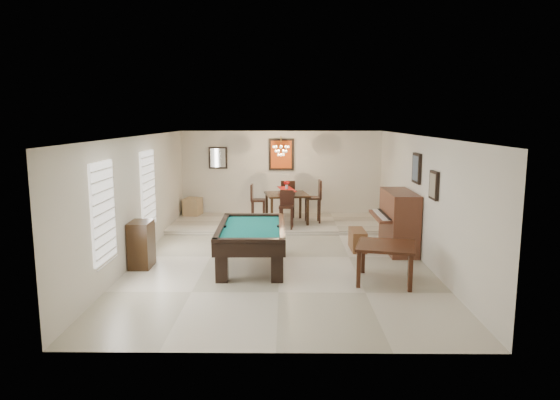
{
  "coord_description": "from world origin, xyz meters",
  "views": [
    {
      "loc": [
        0.11,
        -10.47,
        2.96
      ],
      "look_at": [
        0.0,
        0.6,
        1.15
      ],
      "focal_mm": 32.0,
      "sensor_mm": 36.0,
      "label": 1
    }
  ],
  "objects_px": {
    "dining_chair_north": "(288,199)",
    "flower_vase": "(287,185)",
    "apothecary_chest": "(141,244)",
    "square_table": "(385,263)",
    "chandelier": "(281,147)",
    "piano_bench": "(358,240)",
    "dining_chair_south": "(286,210)",
    "pool_table": "(252,247)",
    "corner_bench": "(193,206)",
    "dining_chair_west": "(258,203)",
    "dining_chair_east": "(313,201)",
    "upright_piano": "(392,221)",
    "dining_table": "(287,206)"
  },
  "relations": [
    {
      "from": "square_table",
      "to": "dining_table",
      "type": "height_order",
      "value": "dining_table"
    },
    {
      "from": "flower_vase",
      "to": "dining_chair_north",
      "type": "bearing_deg",
      "value": 87.81
    },
    {
      "from": "dining_chair_east",
      "to": "chandelier",
      "type": "distance_m",
      "value": 1.73
    },
    {
      "from": "square_table",
      "to": "dining_chair_south",
      "type": "xyz_separation_m",
      "value": [
        -1.8,
        3.95,
        0.26
      ]
    },
    {
      "from": "dining_chair_north",
      "to": "dining_chair_east",
      "type": "relative_size",
      "value": 0.93
    },
    {
      "from": "pool_table",
      "to": "flower_vase",
      "type": "height_order",
      "value": "flower_vase"
    },
    {
      "from": "dining_chair_north",
      "to": "flower_vase",
      "type": "bearing_deg",
      "value": 84.68
    },
    {
      "from": "dining_chair_south",
      "to": "chandelier",
      "type": "xyz_separation_m",
      "value": [
        -0.15,
        0.91,
        1.59
      ]
    },
    {
      "from": "flower_vase",
      "to": "chandelier",
      "type": "height_order",
      "value": "chandelier"
    },
    {
      "from": "square_table",
      "to": "chandelier",
      "type": "height_order",
      "value": "chandelier"
    },
    {
      "from": "pool_table",
      "to": "dining_chair_north",
      "type": "distance_m",
      "value": 4.6
    },
    {
      "from": "piano_bench",
      "to": "corner_bench",
      "type": "distance_m",
      "value": 5.64
    },
    {
      "from": "dining_chair_north",
      "to": "dining_chair_east",
      "type": "xyz_separation_m",
      "value": [
        0.69,
        -0.73,
        0.04
      ]
    },
    {
      "from": "dining_chair_north",
      "to": "dining_chair_east",
      "type": "bearing_deg",
      "value": 130.52
    },
    {
      "from": "piano_bench",
      "to": "square_table",
      "type": "bearing_deg",
      "value": -85.57
    },
    {
      "from": "flower_vase",
      "to": "dining_chair_south",
      "type": "bearing_deg",
      "value": -90.79
    },
    {
      "from": "pool_table",
      "to": "apothecary_chest",
      "type": "relative_size",
      "value": 2.6
    },
    {
      "from": "piano_bench",
      "to": "apothecary_chest",
      "type": "height_order",
      "value": "apothecary_chest"
    },
    {
      "from": "square_table",
      "to": "corner_bench",
      "type": "bearing_deg",
      "value": 128.39
    },
    {
      "from": "square_table",
      "to": "dining_chair_south",
      "type": "distance_m",
      "value": 4.35
    },
    {
      "from": "apothecary_chest",
      "to": "flower_vase",
      "type": "bearing_deg",
      "value": 52.7
    },
    {
      "from": "square_table",
      "to": "dining_table",
      "type": "relative_size",
      "value": 0.91
    },
    {
      "from": "square_table",
      "to": "upright_piano",
      "type": "bearing_deg",
      "value": 75.47
    },
    {
      "from": "square_table",
      "to": "chandelier",
      "type": "distance_m",
      "value": 5.55
    },
    {
      "from": "square_table",
      "to": "flower_vase",
      "type": "relative_size",
      "value": 4.22
    },
    {
      "from": "pool_table",
      "to": "dining_chair_east",
      "type": "height_order",
      "value": "dining_chair_east"
    },
    {
      "from": "dining_chair_south",
      "to": "upright_piano",
      "type": "bearing_deg",
      "value": -30.42
    },
    {
      "from": "dining_chair_south",
      "to": "dining_chair_east",
      "type": "height_order",
      "value": "dining_chair_east"
    },
    {
      "from": "corner_bench",
      "to": "chandelier",
      "type": "distance_m",
      "value": 3.34
    },
    {
      "from": "flower_vase",
      "to": "dining_chair_east",
      "type": "distance_m",
      "value": 0.85
    },
    {
      "from": "dining_chair_west",
      "to": "corner_bench",
      "type": "height_order",
      "value": "dining_chair_west"
    },
    {
      "from": "upright_piano",
      "to": "dining_chair_east",
      "type": "bearing_deg",
      "value": 123.13
    },
    {
      "from": "pool_table",
      "to": "corner_bench",
      "type": "xyz_separation_m",
      "value": [
        -2.08,
        4.84,
        -0.03
      ]
    },
    {
      "from": "piano_bench",
      "to": "dining_table",
      "type": "relative_size",
      "value": 0.74
    },
    {
      "from": "piano_bench",
      "to": "dining_chair_south",
      "type": "height_order",
      "value": "dining_chair_south"
    },
    {
      "from": "apothecary_chest",
      "to": "dining_chair_south",
      "type": "xyz_separation_m",
      "value": [
        2.92,
        3.06,
        0.15
      ]
    },
    {
      "from": "dining_chair_west",
      "to": "dining_chair_east",
      "type": "height_order",
      "value": "dining_chair_east"
    },
    {
      "from": "square_table",
      "to": "dining_chair_north",
      "type": "bearing_deg",
      "value": 107.83
    },
    {
      "from": "square_table",
      "to": "apothecary_chest",
      "type": "height_order",
      "value": "apothecary_chest"
    },
    {
      "from": "apothecary_chest",
      "to": "dining_chair_north",
      "type": "xyz_separation_m",
      "value": [
        2.96,
        4.59,
        0.2
      ]
    },
    {
      "from": "chandelier",
      "to": "dining_chair_east",
      "type": "bearing_deg",
      "value": -6.72
    },
    {
      "from": "dining_chair_west",
      "to": "dining_chair_north",
      "type": "bearing_deg",
      "value": -47.82
    },
    {
      "from": "pool_table",
      "to": "corner_bench",
      "type": "relative_size",
      "value": 4.35
    },
    {
      "from": "pool_table",
      "to": "chandelier",
      "type": "distance_m",
      "value": 4.34
    },
    {
      "from": "dining_chair_east",
      "to": "dining_table",
      "type": "bearing_deg",
      "value": -91.32
    },
    {
      "from": "upright_piano",
      "to": "pool_table",
      "type": "bearing_deg",
      "value": -157.43
    },
    {
      "from": "apothecary_chest",
      "to": "dining_chair_west",
      "type": "height_order",
      "value": "dining_chair_west"
    },
    {
      "from": "dining_chair_west",
      "to": "dining_chair_east",
      "type": "xyz_separation_m",
      "value": [
        1.51,
        -0.02,
        0.06
      ]
    },
    {
      "from": "upright_piano",
      "to": "apothecary_chest",
      "type": "relative_size",
      "value": 1.74
    },
    {
      "from": "upright_piano",
      "to": "piano_bench",
      "type": "distance_m",
      "value": 0.88
    }
  ]
}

